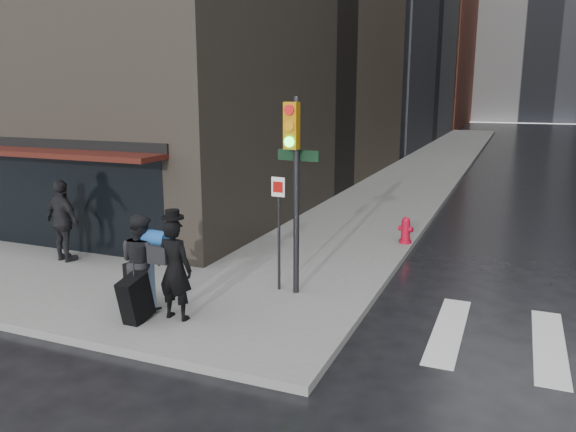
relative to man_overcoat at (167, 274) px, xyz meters
name	(u,v)px	position (x,y,z in m)	size (l,w,h in m)	color
ground	(243,320)	(1.08, 0.75, -0.98)	(140.00, 140.00, 0.00)	black
sidewalk_left	(441,157)	(1.08, 27.75, -0.91)	(4.00, 50.00, 0.15)	slate
bldg_left_far	(376,16)	(-11.92, 62.75, 12.02)	(22.00, 20.00, 26.00)	#5D261F
storefront	(27,182)	(-5.92, 2.65, 0.84)	(8.40, 1.11, 2.83)	black
man_overcoat	(167,274)	(0.00, 0.00, 0.00)	(1.05, 0.98, 1.99)	black
man_jeans	(142,261)	(-0.74, 0.30, 0.05)	(1.23, 0.95, 1.77)	black
man_greycoat	(63,221)	(-4.22, 2.01, 0.13)	(1.21, 0.72, 1.93)	black
traffic_light	(293,170)	(1.54, 2.01, 1.63)	(0.95, 0.47, 3.82)	black
fire_hydrant	(406,231)	(2.88, 6.63, -0.52)	(0.41, 0.31, 0.70)	#AF0A22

